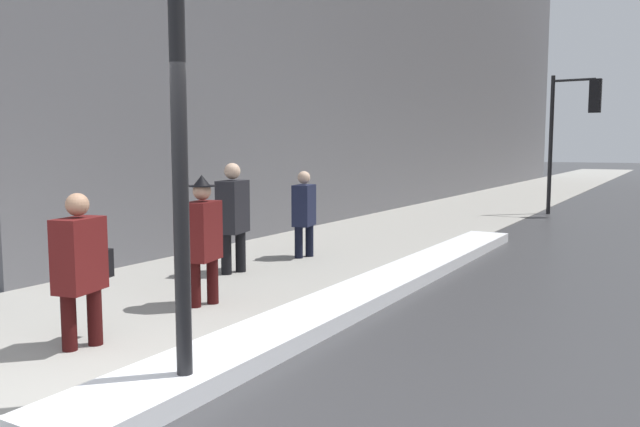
% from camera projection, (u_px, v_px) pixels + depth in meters
% --- Properties ---
extents(ground_plane, '(160.00, 160.00, 0.00)m').
position_uv_depth(ground_plane, '(83.00, 416.00, 4.39)').
color(ground_plane, '#38383A').
extents(sidewalk_slab, '(4.00, 80.00, 0.01)m').
position_uv_depth(sidewalk_slab, '(462.00, 212.00, 18.28)').
color(sidewalk_slab, '#9E9B93').
rests_on(sidewalk_slab, ground).
extents(snow_bank_curb, '(0.75, 10.32, 0.17)m').
position_uv_depth(snow_bank_curb, '(384.00, 284.00, 8.23)').
color(snow_bank_curb, white).
rests_on(snow_bank_curb, ground).
extents(building_facade_left, '(6.00, 36.00, 13.07)m').
position_uv_depth(building_facade_left, '(380.00, 28.00, 24.38)').
color(building_facade_left, slate).
rests_on(building_facade_left, ground).
extents(traffic_light_near, '(1.31, 0.32, 3.86)m').
position_uv_depth(traffic_light_near, '(578.00, 114.00, 17.08)').
color(traffic_light_near, black).
rests_on(traffic_light_near, ground).
extents(pedestrian_nearside, '(0.38, 0.71, 1.47)m').
position_uv_depth(pedestrian_nearside, '(81.00, 263.00, 5.80)').
color(pedestrian_nearside, '#340C0C').
rests_on(pedestrian_nearside, ground).
extents(pedestrian_in_glasses, '(0.38, 0.53, 1.57)m').
position_uv_depth(pedestrian_in_glasses, '(203.00, 235.00, 7.35)').
color(pedestrian_in_glasses, '#340C0C').
rests_on(pedestrian_in_glasses, ground).
extents(pedestrian_with_shoulder_bag, '(0.43, 0.77, 1.66)m').
position_uv_depth(pedestrian_with_shoulder_bag, '(233.00, 213.00, 9.25)').
color(pedestrian_with_shoulder_bag, black).
rests_on(pedestrian_with_shoulder_bag, ground).
extents(pedestrian_trailing, '(0.38, 0.53, 1.49)m').
position_uv_depth(pedestrian_trailing, '(304.00, 210.00, 10.59)').
color(pedestrian_trailing, black).
rests_on(pedestrian_trailing, ground).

